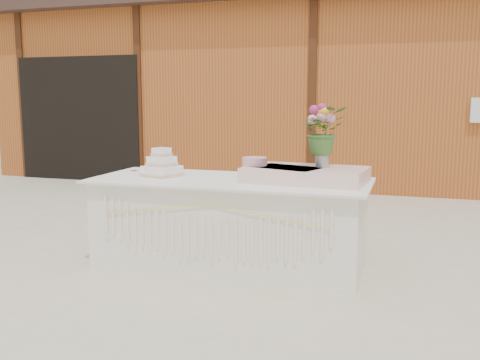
% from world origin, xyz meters
% --- Properties ---
extents(ground, '(80.00, 80.00, 0.00)m').
position_xyz_m(ground, '(0.00, 0.00, 0.00)').
color(ground, beige).
rests_on(ground, ground).
extents(barn, '(12.60, 4.60, 3.30)m').
position_xyz_m(barn, '(-0.01, 5.99, 1.68)').
color(barn, '#A15521').
rests_on(barn, ground).
extents(cake_table, '(2.40, 1.00, 0.77)m').
position_xyz_m(cake_table, '(0.00, -0.00, 0.39)').
color(cake_table, white).
rests_on(cake_table, ground).
extents(wedding_cake, '(0.36, 0.36, 0.26)m').
position_xyz_m(wedding_cake, '(-0.64, -0.00, 0.86)').
color(wedding_cake, white).
rests_on(wedding_cake, cake_table).
extents(pink_cake_stand, '(0.27, 0.27, 0.19)m').
position_xyz_m(pink_cake_stand, '(0.22, 0.03, 0.88)').
color(pink_cake_stand, white).
rests_on(pink_cake_stand, cake_table).
extents(satin_runner, '(1.04, 0.66, 0.12)m').
position_xyz_m(satin_runner, '(0.65, 0.05, 0.83)').
color(satin_runner, beige).
rests_on(satin_runner, cake_table).
extents(flower_vase, '(0.11, 0.11, 0.15)m').
position_xyz_m(flower_vase, '(0.79, 0.09, 0.97)').
color(flower_vase, '#A8A8AC').
rests_on(flower_vase, satin_runner).
extents(bouquet, '(0.48, 0.46, 0.40)m').
position_xyz_m(bouquet, '(0.79, 0.09, 1.25)').
color(bouquet, '#3B6227').
rests_on(bouquet, flower_vase).
extents(loose_flowers, '(0.16, 0.33, 0.02)m').
position_xyz_m(loose_flowers, '(-1.01, 0.12, 0.78)').
color(loose_flowers, '#FA98C0').
rests_on(loose_flowers, cake_table).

